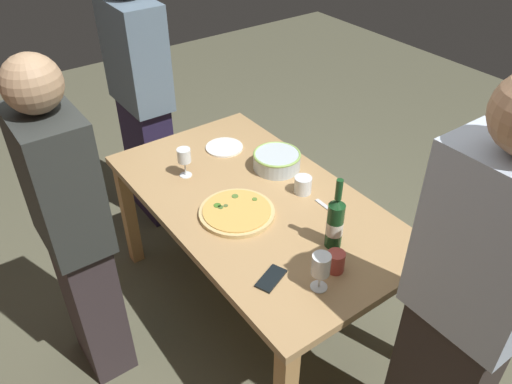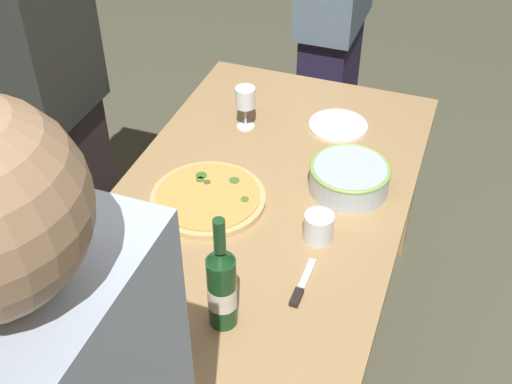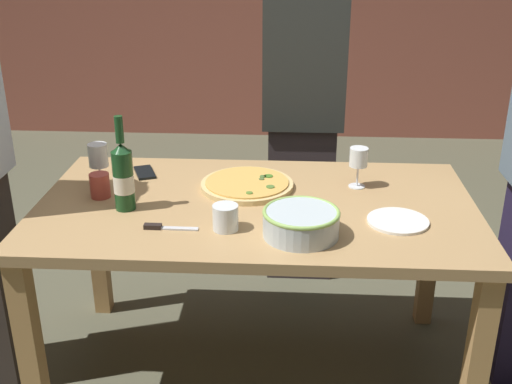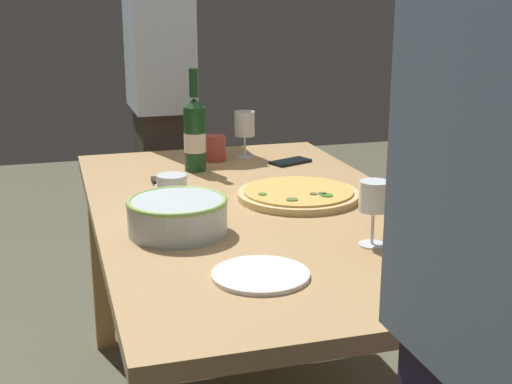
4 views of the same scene
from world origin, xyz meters
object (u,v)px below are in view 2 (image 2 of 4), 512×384
Objects in this scene: pizza at (208,198)px; cup_amber at (319,227)px; person_guest_left at (334,19)px; wine_glass_near_pizza at (245,100)px; cell_phone at (103,288)px; serving_bowl at (350,177)px; side_plate at (338,125)px; dining_table at (256,225)px; person_host at (53,106)px; wine_glass_by_bottle at (113,313)px; cup_ceramic at (167,334)px; wine_bottle at (222,287)px; pizza_knife at (301,288)px.

cup_amber is (-0.05, -0.36, 0.03)m from pizza.
cup_amber is 1.26m from person_guest_left.
wine_glass_near_pizza is 1.10× the size of cell_phone.
serving_bowl is 1.20× the size of side_plate.
person_guest_left is at bearing 17.51° from serving_bowl.
dining_table is 0.99× the size of person_host.
person_guest_left reaches higher than pizza.
person_guest_left is (1.75, -0.08, -0.01)m from wine_glass_by_bottle.
cell_phone is (-0.47, 0.27, 0.10)m from dining_table.
cup_ceramic reaches higher than side_plate.
person_guest_left is (0.98, 0.31, 0.05)m from serving_bowl.
pizza_knife is (0.17, -0.15, -0.12)m from wine_bottle.
serving_bowl is 2.92× the size of cup_amber.
serving_bowl is 1.60× the size of wine_glass_near_pizza.
person_guest_left is at bearing -2.69° from wine_glass_by_bottle.
cup_amber is (-0.47, -0.40, -0.07)m from wine_glass_near_pizza.
person_host is (0.47, 1.06, 0.07)m from pizza_knife.
cup_ceramic reaches higher than cell_phone.
cell_phone is (-0.63, 0.52, -0.04)m from serving_bowl.
pizza is 0.45m from cell_phone.
dining_table is at bearing 128.60° from cell_phone.
serving_bowl is 0.79m from cup_ceramic.
wine_glass_near_pizza is 1.73× the size of cup_ceramic.
cup_amber is 0.05× the size of person_guest_left.
side_plate is at bearing -8.21° from cup_ceramic.
wine_glass_near_pizza is 0.86m from cell_phone.
cup_amber is at bearing -21.07° from wine_bottle.
wine_glass_by_bottle reaches higher than dining_table.
wine_glass_near_pizza is 0.35m from side_plate.
wine_bottle reaches higher than pizza_knife.
wine_bottle is at bearing 158.93° from cup_amber.
pizza_knife reaches higher than side_plate.
dining_table is at bearing 164.71° from side_plate.
pizza_knife is at bearing -124.15° from pizza.
cup_amber is at bearing -97.14° from pizza.
cup_ceramic is at bearing 43.75° from cell_phone.
person_guest_left is at bearing -9.11° from wine_glass_near_pizza.
wine_bottle is at bearing -163.25° from wine_glass_near_pizza.
cup_amber is 0.59m from side_plate.
dining_table is 4.66× the size of wine_bottle.
wine_glass_by_bottle is 0.14m from cup_ceramic.
wine_bottle is 1.11m from person_host.
dining_table is at bearing -73.20° from pizza.
wine_bottle is 2.38× the size of cell_phone.
person_host is at bearing 41.12° from wine_glass_by_bottle.
pizza is 1.70× the size of side_plate.
wine_glass_near_pizza is 0.10× the size of person_host.
pizza is 2.49× the size of cell_phone.
pizza_knife is (-0.68, -0.41, -0.11)m from wine_glass_near_pizza.
cell_phone is at bearing 163.93° from pizza.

